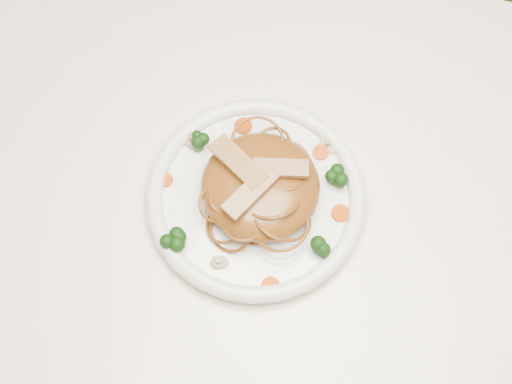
# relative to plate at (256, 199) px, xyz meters

# --- Properties ---
(ground) EXTENTS (4.00, 4.00, 0.00)m
(ground) POSITION_rel_plate_xyz_m (0.09, -0.03, -0.76)
(ground) COLOR #4F351B
(ground) RESTS_ON ground
(table) EXTENTS (1.20, 0.80, 0.75)m
(table) POSITION_rel_plate_xyz_m (0.09, -0.03, -0.11)
(table) COLOR white
(table) RESTS_ON ground
(plate) EXTENTS (0.25, 0.25, 0.02)m
(plate) POSITION_rel_plate_xyz_m (0.00, 0.00, 0.00)
(plate) COLOR white
(plate) RESTS_ON table
(noodle_mound) EXTENTS (0.16, 0.16, 0.04)m
(noodle_mound) POSITION_rel_plate_xyz_m (0.00, 0.00, 0.03)
(noodle_mound) COLOR brown
(noodle_mound) RESTS_ON plate
(chicken_a) EXTENTS (0.06, 0.03, 0.01)m
(chicken_a) POSITION_rel_plate_xyz_m (0.02, 0.02, 0.06)
(chicken_a) COLOR #A5754E
(chicken_a) RESTS_ON noodle_mound
(chicken_b) EXTENTS (0.08, 0.06, 0.01)m
(chicken_b) POSITION_rel_plate_xyz_m (-0.02, 0.01, 0.06)
(chicken_b) COLOR #A5754E
(chicken_b) RESTS_ON noodle_mound
(chicken_c) EXTENTS (0.05, 0.07, 0.01)m
(chicken_c) POSITION_rel_plate_xyz_m (-0.00, -0.02, 0.06)
(chicken_c) COLOR #A5754E
(chicken_c) RESTS_ON noodle_mound
(broccoli_0) EXTENTS (0.03, 0.03, 0.03)m
(broccoli_0) POSITION_rel_plate_xyz_m (0.08, 0.04, 0.02)
(broccoli_0) COLOR #0D350B
(broccoli_0) RESTS_ON plate
(broccoli_1) EXTENTS (0.03, 0.03, 0.03)m
(broccoli_1) POSITION_rel_plate_xyz_m (-0.08, 0.04, 0.03)
(broccoli_1) COLOR #0D350B
(broccoli_1) RESTS_ON plate
(broccoli_2) EXTENTS (0.03, 0.03, 0.03)m
(broccoli_2) POSITION_rel_plate_xyz_m (-0.07, -0.08, 0.02)
(broccoli_2) COLOR #0D350B
(broccoli_2) RESTS_ON plate
(broccoli_3) EXTENTS (0.03, 0.03, 0.03)m
(broccoli_3) POSITION_rel_plate_xyz_m (0.09, -0.04, 0.02)
(broccoli_3) COLOR #0D350B
(broccoli_3) RESTS_ON plate
(carrot_0) EXTENTS (0.02, 0.02, 0.00)m
(carrot_0) POSITION_rel_plate_xyz_m (0.06, 0.07, 0.01)
(carrot_0) COLOR #B84206
(carrot_0) RESTS_ON plate
(carrot_1) EXTENTS (0.02, 0.02, 0.00)m
(carrot_1) POSITION_rel_plate_xyz_m (-0.11, -0.01, 0.01)
(carrot_1) COLOR #B84206
(carrot_1) RESTS_ON plate
(carrot_2) EXTENTS (0.02, 0.02, 0.00)m
(carrot_2) POSITION_rel_plate_xyz_m (0.10, 0.01, 0.01)
(carrot_2) COLOR #B84206
(carrot_2) RESTS_ON plate
(carrot_3) EXTENTS (0.02, 0.02, 0.00)m
(carrot_3) POSITION_rel_plate_xyz_m (-0.04, 0.08, 0.01)
(carrot_3) COLOR #B84206
(carrot_3) RESTS_ON plate
(carrot_4) EXTENTS (0.02, 0.02, 0.00)m
(carrot_4) POSITION_rel_plate_xyz_m (0.04, -0.10, 0.01)
(carrot_4) COLOR #B84206
(carrot_4) RESTS_ON plate
(mushroom_0) EXTENTS (0.03, 0.03, 0.01)m
(mushroom_0) POSITION_rel_plate_xyz_m (-0.02, -0.09, 0.01)
(mushroom_0) COLOR tan
(mushroom_0) RESTS_ON plate
(mushroom_1) EXTENTS (0.02, 0.02, 0.01)m
(mushroom_1) POSITION_rel_plate_xyz_m (0.09, 0.05, 0.01)
(mushroom_1) COLOR tan
(mushroom_1) RESTS_ON plate
(mushroom_2) EXTENTS (0.04, 0.04, 0.01)m
(mushroom_2) POSITION_rel_plate_xyz_m (-0.09, 0.05, 0.01)
(mushroom_2) COLOR tan
(mushroom_2) RESTS_ON plate
(mushroom_3) EXTENTS (0.04, 0.04, 0.01)m
(mushroom_3) POSITION_rel_plate_xyz_m (0.06, 0.09, 0.01)
(mushroom_3) COLOR tan
(mushroom_3) RESTS_ON plate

